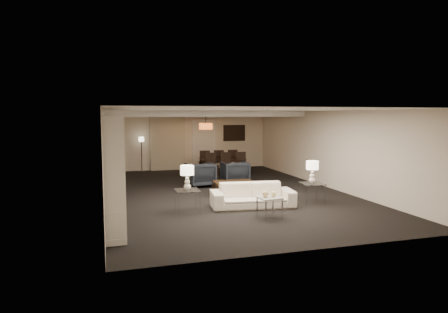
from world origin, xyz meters
TOP-DOWN VIEW (x-y plane):
  - floor at (0.00, 0.00)m, footprint 11.00×11.00m
  - ceiling at (0.00, 0.00)m, footprint 7.00×11.00m
  - wall_back at (0.00, 5.50)m, footprint 7.00×0.02m
  - wall_front at (0.00, -5.50)m, footprint 7.00×0.02m
  - wall_left at (-3.50, 0.00)m, footprint 0.02×11.00m
  - wall_right at (3.50, 0.00)m, footprint 0.02×11.00m
  - ceiling_soffit at (0.00, 3.50)m, footprint 7.00×4.00m
  - curtains at (-0.90, 5.42)m, footprint 1.50×0.12m
  - door at (0.70, 5.47)m, footprint 0.90×0.05m
  - painting at (2.10, 5.46)m, footprint 0.95×0.04m
  - media_unit at (-3.31, -2.60)m, footprint 0.38×3.40m
  - pendant_light at (0.30, 3.50)m, footprint 0.52×0.52m
  - sofa at (0.13, -2.13)m, footprint 2.20×1.08m
  - coffee_table at (0.13, -0.53)m, footprint 1.19×0.72m
  - armchair_left at (-0.47, 1.17)m, footprint 0.94×0.97m
  - armchair_right at (0.73, 1.17)m, footprint 0.86×0.89m
  - side_table_left at (-1.57, -2.13)m, footprint 0.59×0.59m
  - side_table_right at (1.83, -2.13)m, footprint 0.63×0.63m
  - table_lamp_left at (-1.57, -2.13)m, footprint 0.34×0.34m
  - table_lamp_right at (1.83, -2.13)m, footprint 0.37×0.37m
  - marble_table at (0.13, -3.23)m, footprint 0.53×0.53m
  - gold_gourd_a at (0.03, -3.23)m, footprint 0.15×0.15m
  - gold_gourd_b at (0.23, -3.23)m, footprint 0.14×0.14m
  - television at (-3.28, -2.07)m, footprint 0.99×0.13m
  - vase_blue at (-3.31, -3.92)m, footprint 0.17×0.17m
  - vase_amber at (-3.31, -3.08)m, footprint 0.17×0.17m
  - floor_speaker at (-3.20, -0.73)m, footprint 0.11×0.11m
  - dining_table at (0.99, 3.54)m, footprint 1.88×1.19m
  - chair_nl at (0.39, 2.89)m, footprint 0.44×0.44m
  - chair_nm at (0.99, 2.89)m, footprint 0.43×0.43m
  - chair_nr at (1.59, 2.89)m, footprint 0.45×0.45m
  - chair_fl at (0.39, 4.19)m, footprint 0.45×0.45m
  - chair_fm at (0.99, 4.19)m, footprint 0.47×0.47m
  - chair_fr at (1.59, 4.19)m, footprint 0.48×0.48m
  - floor_lamp at (-2.03, 5.20)m, footprint 0.27×0.27m

SIDE VIEW (x-z plane):
  - floor at x=0.00m, z-range 0.00..0.00m
  - coffee_table at x=0.13m, z-range 0.00..0.42m
  - marble_table at x=0.13m, z-range 0.00..0.48m
  - side_table_left at x=-1.57m, z-range 0.00..0.54m
  - side_table_right at x=1.83m, z-range 0.00..0.54m
  - sofa at x=0.13m, z-range 0.00..0.62m
  - dining_table at x=0.99m, z-range 0.00..0.62m
  - armchair_left at x=-0.47m, z-range 0.00..0.79m
  - armchair_right at x=0.73m, z-range 0.00..0.79m
  - chair_nl at x=0.39m, z-range 0.00..0.93m
  - chair_nm at x=0.99m, z-range 0.00..0.93m
  - chair_nr at x=1.59m, z-range 0.00..0.93m
  - chair_fl at x=0.39m, z-range 0.00..0.93m
  - chair_fm at x=0.99m, z-range 0.00..0.93m
  - chair_fr at x=1.59m, z-range 0.00..0.93m
  - floor_speaker at x=-3.20m, z-range 0.00..0.94m
  - gold_gourd_b at x=0.23m, z-range 0.48..0.62m
  - gold_gourd_a at x=0.03m, z-range 0.48..0.64m
  - floor_lamp at x=-2.03m, z-range 0.00..1.45m
  - table_lamp_left at x=-1.57m, z-range 0.54..1.14m
  - table_lamp_right at x=1.83m, z-range 0.54..1.14m
  - television at x=-3.28m, z-range 0.75..1.32m
  - door at x=0.70m, z-range 0.00..2.10m
  - vase_blue at x=-3.31m, z-range 1.06..1.24m
  - media_unit at x=-3.31m, z-range 0.00..2.35m
  - curtains at x=-0.90m, z-range 0.00..2.40m
  - wall_back at x=0.00m, z-range 0.00..2.50m
  - wall_front at x=0.00m, z-range 0.00..2.50m
  - wall_left at x=-3.50m, z-range 0.00..2.50m
  - wall_right at x=3.50m, z-range 0.00..2.50m
  - painting at x=2.10m, z-range 1.23..1.88m
  - vase_amber at x=-3.31m, z-range 1.56..1.73m
  - pendant_light at x=0.30m, z-range 1.80..2.04m
  - ceiling_soffit at x=0.00m, z-range 2.30..2.50m
  - ceiling at x=0.00m, z-range 2.49..2.51m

